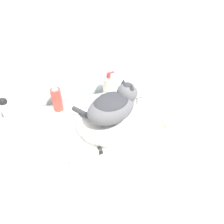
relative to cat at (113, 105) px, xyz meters
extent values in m
plane|color=silver|center=(0.03, -0.21, -1.01)|extent=(12.00, 12.00, 0.00)
cube|color=silver|center=(0.03, 0.35, 0.19)|extent=(8.00, 0.05, 2.40)
cube|color=white|center=(0.03, 0.04, -0.57)|extent=(1.16, 0.50, 0.89)
cylinder|color=silver|center=(-0.01, -0.01, -0.11)|extent=(0.35, 0.35, 0.03)
torus|color=silver|center=(-0.01, -0.01, -0.09)|extent=(0.37, 0.37, 0.02)
ellipsoid|color=#56565B|center=(-0.01, -0.01, -0.01)|extent=(0.30, 0.25, 0.14)
ellipsoid|color=#2D2D33|center=(-0.01, -0.01, 0.02)|extent=(0.23, 0.19, 0.06)
sphere|color=#56565B|center=(0.09, 0.02, 0.03)|extent=(0.11, 0.11, 0.11)
sphere|color=#2D2D33|center=(0.09, 0.02, 0.06)|extent=(0.06, 0.06, 0.06)
cone|color=#2D2D33|center=(0.10, -0.01, 0.08)|extent=(0.03, 0.03, 0.03)
cone|color=#2D2D33|center=(0.08, 0.05, 0.08)|extent=(0.03, 0.03, 0.03)
cylinder|color=#2D2D33|center=(-0.12, 0.05, -0.07)|extent=(0.12, 0.19, 0.03)
cylinder|color=silver|center=(0.20, 0.07, -0.09)|extent=(0.04, 0.04, 0.07)
cylinder|color=silver|center=(0.16, 0.06, -0.03)|extent=(0.11, 0.06, 0.07)
sphere|color=silver|center=(0.20, 0.07, -0.02)|extent=(0.06, 0.06, 0.06)
cylinder|color=silver|center=(-0.50, 0.23, -0.06)|extent=(0.05, 0.05, 0.13)
sphere|color=black|center=(-0.50, 0.23, 0.01)|extent=(0.04, 0.04, 0.04)
cylinder|color=silver|center=(0.08, 0.23, -0.06)|extent=(0.07, 0.07, 0.14)
cylinder|color=red|center=(0.08, 0.23, 0.02)|extent=(0.02, 0.02, 0.02)
cylinder|color=red|center=(0.09, 0.23, 0.04)|extent=(0.04, 0.01, 0.01)
cylinder|color=#DB3D33|center=(-0.24, 0.23, -0.05)|extent=(0.06, 0.06, 0.14)
cone|color=white|center=(-0.24, 0.23, 0.03)|extent=(0.03, 0.03, 0.02)
cylinder|color=silver|center=(-0.22, -0.16, -0.11)|extent=(0.13, 0.04, 0.03)
cylinder|color=black|center=(-0.14, -0.16, -0.11)|extent=(0.02, 0.04, 0.04)
cube|color=beige|center=(0.27, -0.14, -0.11)|extent=(0.07, 0.05, 0.02)
camera|label=1|loc=(-0.33, -0.72, 0.61)|focal=32.00mm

